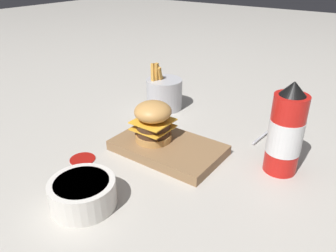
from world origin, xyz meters
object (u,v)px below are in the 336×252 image
at_px(fries_basket, 164,93).
at_px(side_bowl, 83,193).
at_px(burger, 153,121).
at_px(ketchup_bottle, 286,132).
at_px(serving_board, 168,148).
at_px(spoon, 272,128).

distance_m(fries_basket, side_bowl, 0.52).
distance_m(burger, fries_basket, 0.27).
relative_size(burger, ketchup_bottle, 0.48).
distance_m(burger, side_bowl, 0.27).
bearing_deg(serving_board, burger, -172.79).
xyz_separation_m(ketchup_bottle, side_bowl, (-0.28, -0.36, -0.07)).
relative_size(burger, side_bowl, 0.79).
xyz_separation_m(burger, spoon, (0.22, 0.28, -0.07)).
bearing_deg(fries_basket, burger, -59.63).
bearing_deg(ketchup_bottle, spoon, 114.59).
distance_m(serving_board, spoon, 0.33).
height_order(fries_basket, side_bowl, fries_basket).
height_order(burger, ketchup_bottle, ketchup_bottle).
distance_m(burger, ketchup_bottle, 0.32).
xyz_separation_m(serving_board, ketchup_bottle, (0.26, 0.09, 0.09)).
bearing_deg(serving_board, spoon, 57.73).
distance_m(ketchup_bottle, spoon, 0.23).
height_order(burger, side_bowl, burger).
bearing_deg(burger, fries_basket, 120.37).
bearing_deg(serving_board, side_bowl, -94.01).
distance_m(ketchup_bottle, side_bowl, 0.46).
bearing_deg(ketchup_bottle, fries_basket, 162.99).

